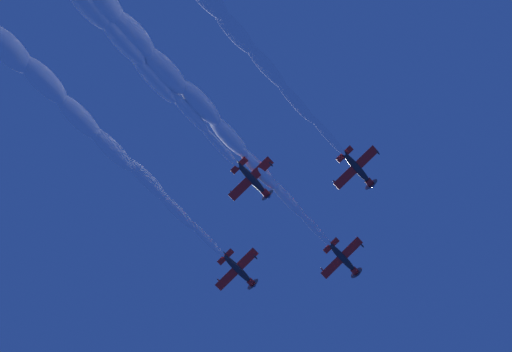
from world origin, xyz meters
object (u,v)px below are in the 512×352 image
object	(u,v)px
airplane_slot_tail	(253,180)
airplane_right_wingman	(358,169)
airplane_lead	(344,259)
airplane_left_wingman	(239,270)

from	to	relation	value
airplane_slot_tail	airplane_right_wingman	bearing A→B (deg)	173.22
airplane_lead	airplane_left_wingman	bearing A→B (deg)	-4.71
airplane_slot_tail	airplane_left_wingman	bearing A→B (deg)	-82.74
airplane_left_wingman	airplane_right_wingman	world-z (taller)	airplane_right_wingman
airplane_lead	airplane_slot_tail	distance (m)	18.63
airplane_left_wingman	airplane_slot_tail	xyz separation A→B (m)	(-1.76, 13.79, 0.25)
airplane_lead	airplane_right_wingman	distance (m)	14.32
airplane_left_wingman	airplane_right_wingman	distance (m)	22.57
airplane_right_wingman	airplane_slot_tail	distance (m)	14.71
airplane_right_wingman	airplane_slot_tail	bearing A→B (deg)	-6.78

